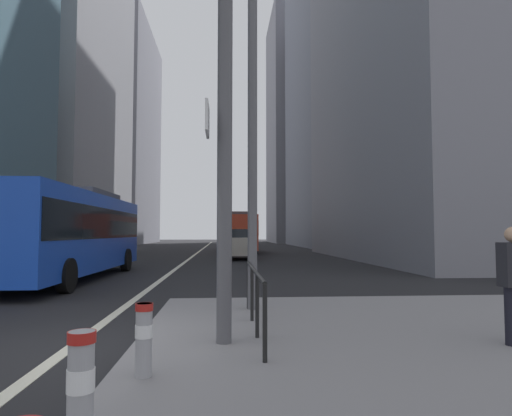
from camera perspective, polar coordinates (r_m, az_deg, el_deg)
The scene contains 17 objects.
ground_plane at distance 26.77m, azimuth -9.14°, elevation -6.91°, with size 160.00×160.00×0.00m, color black.
median_island at distance 6.67m, azimuth 25.92°, elevation -17.30°, with size 9.00×10.00×0.15m, color gray.
lane_centre_line at distance 36.73m, azimuth -7.78°, elevation -5.90°, with size 0.20×80.00×0.01m, color beige.
office_tower_left_mid at distance 50.98m, azimuth -26.14°, elevation 17.20°, with size 13.46×20.85×38.51m, color #9E9EA3.
office_tower_left_far at distance 74.85m, azimuth -18.44°, elevation 9.01°, with size 12.40×22.79×34.79m, color gray.
office_tower_right_mid at distance 61.70m, azimuth 10.87°, elevation 22.27°, with size 11.21×20.83×56.50m, color slate.
office_tower_right_far at distance 79.03m, azimuth 6.79°, elevation 10.31°, with size 13.28×16.37×40.44m, color gray.
city_bus_blue_oncoming at distance 17.32m, azimuth -23.22°, elevation -2.63°, with size 2.80×11.08×3.40m.
city_bus_red_receding at distance 38.11m, azimuth -2.21°, elevation -3.08°, with size 2.72×11.74×3.40m.
car_oncoming_mid at distance 32.59m, azimuth -21.35°, elevation -4.32°, with size 2.16×4.53×1.94m.
car_receding_near at distance 28.01m, azimuth -2.37°, elevation -4.76°, with size 2.08×4.07×1.94m.
car_receding_far at distance 62.00m, azimuth -2.17°, elevation -3.92°, with size 2.12×4.47×1.94m.
traffic_signal_gantry at distance 7.14m, azimuth -23.92°, elevation 16.81°, with size 6.86×0.65×6.00m.
street_lamp_post at distance 9.71m, azimuth -0.47°, elevation 18.22°, with size 5.50×0.32×8.00m.
bollard_left at distance 3.50m, azimuth -22.09°, elevation -21.12°, with size 0.20×0.20×0.89m.
bollard_right at distance 5.12m, azimuth -14.55°, elevation -15.94°, with size 0.20×0.20×0.80m.
pedestrian_railing at distance 7.29m, azimuth -0.21°, elevation -10.10°, with size 0.06×3.81×0.98m.
Camera 1 is at (2.30, -6.61, 1.73)m, focal length 30.39 mm.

